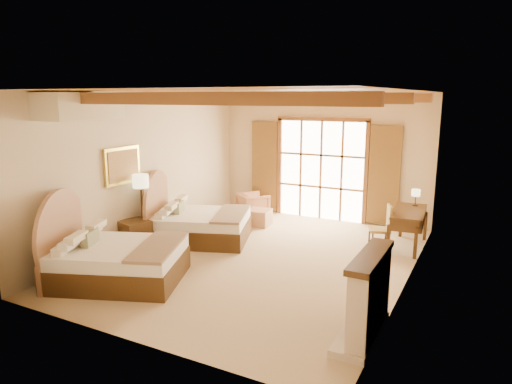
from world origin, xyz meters
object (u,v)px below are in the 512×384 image
Objects in this scene: bed_near at (112,256)px; armchair at (253,205)px; nightstand at (135,236)px; desk at (408,227)px; bed_far at (195,221)px.

bed_near reaches higher than armchair.
nightstand is 5.66m from desk.
desk is (4.00, -0.62, 0.10)m from armchair.
bed_near reaches higher than nightstand.
bed_near reaches higher than desk.
armchair reaches higher than nightstand.
bed_near reaches higher than bed_far.
bed_far is 4.57m from desk.
nightstand is (-0.63, -1.21, -0.09)m from bed_far.
bed_far reaches higher than armchair.
desk is at bearing 1.09° from bed_far.
nightstand is 3.57m from armchair.
bed_far is 3.57× the size of armchair.
armchair is at bearing 63.52° from bed_far.
bed_near is 4.78m from armchair.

